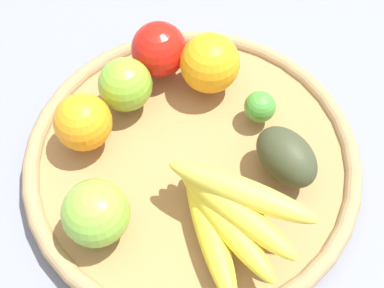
{
  "coord_description": "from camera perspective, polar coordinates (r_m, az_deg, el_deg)",
  "views": [
    {
      "loc": [
        -0.33,
        0.02,
        0.6
      ],
      "look_at": [
        0.0,
        0.0,
        0.06
      ],
      "focal_mm": 46.89,
      "sensor_mm": 36.0,
      "label": 1
    }
  ],
  "objects": [
    {
      "name": "apple_0",
      "position": [
        0.67,
        -7.6,
        6.7
      ],
      "size": [
        0.08,
        0.08,
        0.07
      ],
      "primitive_type": "sphere",
      "rotation": [
        0.0,
        0.0,
        3.2
      ],
      "color": "#79AA2E",
      "rests_on": "basket"
    },
    {
      "name": "basket",
      "position": [
        0.67,
        0.0,
        -1.69
      ],
      "size": [
        0.44,
        0.44,
        0.04
      ],
      "color": "#A07545",
      "rests_on": "ground_plane"
    },
    {
      "name": "banana_bunch",
      "position": [
        0.57,
        4.01,
        -7.84
      ],
      "size": [
        0.18,
        0.17,
        0.08
      ],
      "color": "yellow",
      "rests_on": "basket"
    },
    {
      "name": "apple_2",
      "position": [
        0.58,
        -10.86,
        -7.71
      ],
      "size": [
        0.11,
        0.11,
        0.08
      ],
      "primitive_type": "sphere",
      "rotation": [
        0.0,
        0.0,
        5.38
      ],
      "color": "#80B638",
      "rests_on": "basket"
    },
    {
      "name": "ground_plane",
      "position": [
        0.68,
        0.0,
        -2.47
      ],
      "size": [
        2.4,
        2.4,
        0.0
      ],
      "primitive_type": "plane",
      "color": "slate",
      "rests_on": "ground"
    },
    {
      "name": "lime_0",
      "position": [
        0.67,
        7.74,
        4.24
      ],
      "size": [
        0.05,
        0.05,
        0.04
      ],
      "primitive_type": "sphere",
      "rotation": [
        0.0,
        0.0,
        4.5
      ],
      "color": "#449233",
      "rests_on": "basket"
    },
    {
      "name": "apple_1",
      "position": [
        0.71,
        -3.77,
        10.68
      ],
      "size": [
        0.08,
        0.08,
        0.08
      ],
      "primitive_type": "sphere",
      "rotation": [
        0.0,
        0.0,
        3.13
      ],
      "color": "red",
      "rests_on": "basket"
    },
    {
      "name": "orange_0",
      "position": [
        0.65,
        -12.29,
        2.44
      ],
      "size": [
        0.08,
        0.08,
        0.07
      ],
      "primitive_type": "sphere",
      "rotation": [
        0.0,
        0.0,
        4.63
      ],
      "color": "orange",
      "rests_on": "basket"
    },
    {
      "name": "orange_1",
      "position": [
        0.69,
        2.05,
        9.17
      ],
      "size": [
        0.08,
        0.08,
        0.08
      ],
      "primitive_type": "sphere",
      "rotation": [
        0.0,
        0.0,
        3.16
      ],
      "color": "orange",
      "rests_on": "basket"
    },
    {
      "name": "avocado",
      "position": [
        0.62,
        10.68,
        -1.44
      ],
      "size": [
        0.11,
        0.1,
        0.06
      ],
      "primitive_type": "ellipsoid",
      "rotation": [
        0.0,
        0.0,
        3.69
      ],
      "color": "#363C24",
      "rests_on": "basket"
    }
  ]
}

